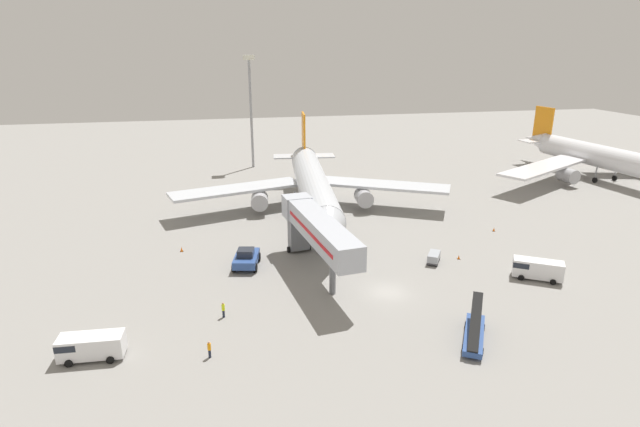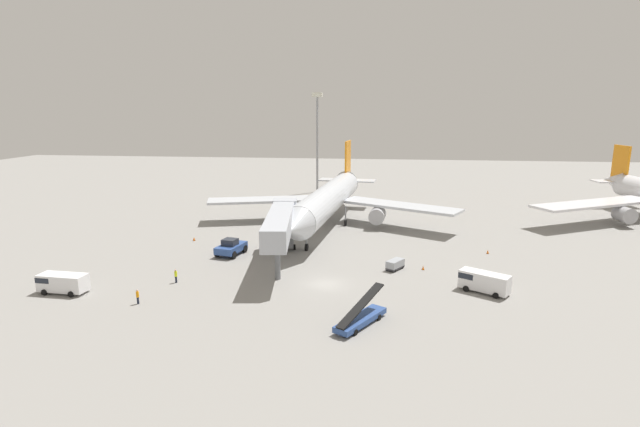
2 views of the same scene
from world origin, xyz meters
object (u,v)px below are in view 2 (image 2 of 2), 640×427
at_px(safety_cone_alpha, 194,239).
at_px(safety_cone_charlie, 423,268).
at_px(ground_crew_worker_midground, 176,276).
at_px(airplane_at_gate, 329,199).
at_px(apron_light_mast, 317,123).
at_px(jet_bridge, 281,223).
at_px(belt_loader_truck, 361,318).
at_px(ground_crew_worker_foreground, 138,296).
at_px(safety_cone_bravo, 488,252).
at_px(service_van_near_right, 62,282).
at_px(pushback_tug, 231,247).
at_px(service_van_outer_right, 483,281).
at_px(baggage_cart_near_center, 395,264).

distance_m(safety_cone_alpha, safety_cone_charlie, 36.55).
bearing_deg(ground_crew_worker_midground, safety_cone_alpha, 105.04).
bearing_deg(airplane_at_gate, apron_light_mast, 100.72).
distance_m(airplane_at_gate, jet_bridge, 23.13).
height_order(belt_loader_truck, ground_crew_worker_foreground, belt_loader_truck).
distance_m(jet_bridge, ground_crew_worker_midground, 14.99).
bearing_deg(safety_cone_bravo, ground_crew_worker_foreground, -150.06).
bearing_deg(jet_bridge, ground_crew_worker_midground, -142.30).
bearing_deg(service_van_near_right, pushback_tug, 48.56).
xyz_separation_m(service_van_outer_right, apron_light_mast, (-27.62, 65.75, 15.78)).
bearing_deg(ground_crew_worker_midground, ground_crew_worker_foreground, -101.62).
xyz_separation_m(service_van_near_right, safety_cone_charlie, (41.70, 13.30, -0.99)).
bearing_deg(apron_light_mast, baggage_cart_near_center, -73.12).
bearing_deg(baggage_cart_near_center, apron_light_mast, 106.88).
relative_size(ground_crew_worker_foreground, safety_cone_charlie, 2.99).
relative_size(pushback_tug, service_van_near_right, 0.99).
bearing_deg(service_van_near_right, safety_cone_bravo, 22.88).
xyz_separation_m(ground_crew_worker_foreground, safety_cone_alpha, (-3.62, 25.46, -0.55)).
bearing_deg(ground_crew_worker_foreground, ground_crew_worker_midground, 78.38).
bearing_deg(ground_crew_worker_foreground, baggage_cart_near_center, 28.35).
xyz_separation_m(baggage_cart_near_center, safety_cone_alpha, (-31.49, 10.42, -0.42)).
relative_size(pushback_tug, belt_loader_truck, 0.80).
distance_m(jet_bridge, safety_cone_charlie, 19.66).
relative_size(jet_bridge, pushback_tug, 3.76).
relative_size(airplane_at_gate, belt_loader_truck, 7.09).
xyz_separation_m(belt_loader_truck, safety_cone_charlie, (7.44, 17.70, -0.50)).
height_order(service_van_outer_right, safety_cone_bravo, service_van_outer_right).
distance_m(airplane_at_gate, service_van_outer_right, 36.75).
bearing_deg(safety_cone_alpha, ground_crew_worker_midground, -74.96).
relative_size(pushback_tug, apron_light_mast, 0.22).
relative_size(airplane_at_gate, service_van_outer_right, 8.55).
bearing_deg(jet_bridge, baggage_cart_near_center, -1.59).
xyz_separation_m(safety_cone_alpha, safety_cone_bravo, (45.08, -1.57, -0.03)).
bearing_deg(baggage_cart_near_center, safety_cone_alpha, 161.69).
relative_size(ground_crew_worker_midground, apron_light_mast, 0.07).
bearing_deg(belt_loader_truck, service_van_near_right, 172.68).
distance_m(airplane_at_gate, service_van_near_right, 45.22).
distance_m(airplane_at_gate, ground_crew_worker_midground, 35.22).
bearing_deg(airplane_at_gate, ground_crew_worker_midground, -116.04).
relative_size(baggage_cart_near_center, ground_crew_worker_midground, 1.79).
height_order(pushback_tug, ground_crew_worker_foreground, pushback_tug).
bearing_deg(safety_cone_alpha, jet_bridge, -31.61).
distance_m(airplane_at_gate, safety_cone_charlie, 27.59).
bearing_deg(baggage_cart_near_center, safety_cone_charlie, 5.34).
relative_size(pushback_tug, safety_cone_alpha, 8.59).
distance_m(baggage_cart_near_center, ground_crew_worker_midground, 27.73).
height_order(belt_loader_truck, safety_cone_charlie, belt_loader_truck).
height_order(airplane_at_gate, safety_cone_alpha, airplane_at_gate).
bearing_deg(safety_cone_bravo, baggage_cart_near_center, -146.95).
distance_m(service_van_near_right, baggage_cart_near_center, 40.20).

